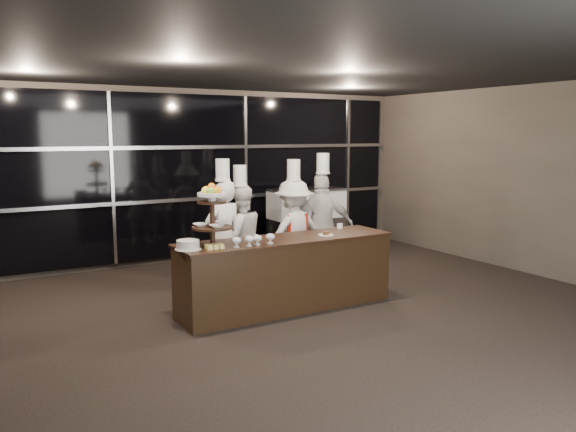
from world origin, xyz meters
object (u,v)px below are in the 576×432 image
buffet_counter (286,273)px  chef_d (322,226)px  chef_a (224,235)px  layer_cake (188,245)px  display_case (307,218)px  display_stand (212,211)px  chef_c (294,232)px  chef_b (241,235)px

buffet_counter → chef_d: size_ratio=1.46×
buffet_counter → chef_d: chef_d is taller
chef_a → buffet_counter: bearing=-70.1°
buffet_counter → chef_a: size_ratio=1.50×
buffet_counter → layer_cake: (-1.33, -0.05, 0.51)m
display_case → chef_d: bearing=-114.5°
buffet_counter → layer_cake: size_ratio=9.47×
display_stand → chef_c: size_ratio=0.40×
display_stand → display_case: display_stand is taller
layer_cake → chef_a: size_ratio=0.16×
buffet_counter → display_case: 3.24m
chef_b → chef_c: size_ratio=0.96×
chef_c → display_case: bearing=52.5°
display_stand → display_case: (2.93, 2.60, -0.65)m
display_case → chef_b: bearing=-146.1°
buffet_counter → chef_b: 1.31m
chef_b → chef_c: (0.72, -0.31, 0.03)m
display_case → chef_b: 2.37m
display_stand → chef_a: 1.34m
chef_c → chef_d: chef_d is taller
chef_b → display_stand: bearing=-127.1°
chef_c → display_stand: bearing=-150.2°
buffet_counter → chef_c: bearing=54.8°
chef_b → chef_a: bearing=-151.0°
display_stand → layer_cake: size_ratio=2.48×
layer_cake → chef_c: size_ratio=0.16×
layer_cake → display_case: (3.26, 2.65, -0.29)m
display_stand → chef_b: (0.96, 1.27, -0.58)m
layer_cake → chef_a: bearing=50.3°
display_case → chef_a: size_ratio=0.74×
chef_a → chef_b: chef_a is taller
chef_a → chef_d: size_ratio=0.97×
layer_cake → display_case: display_case is taller
buffet_counter → layer_cake: layer_cake is taller
chef_b → layer_cake: bearing=-134.2°
display_stand → display_case: 3.97m
chef_a → chef_b: 0.41m
display_stand → chef_d: chef_d is taller
chef_b → display_case: bearing=33.9°
layer_cake → chef_d: chef_d is taller
display_case → chef_c: size_ratio=0.75×
buffet_counter → chef_c: chef_c is taller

